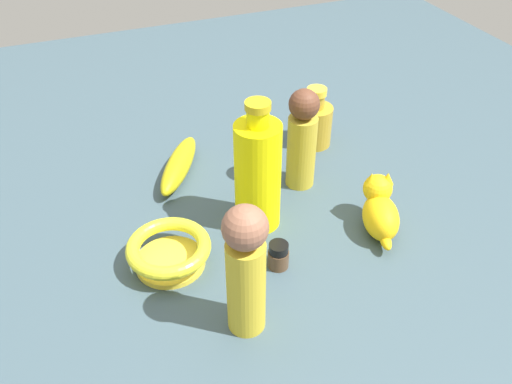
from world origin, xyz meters
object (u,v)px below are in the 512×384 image
bowl (169,251)px  bottle_short (314,122)px  cat_figurine (380,209)px  nail_polish_jar (278,255)px  person_figure_adult (302,139)px  banana (179,165)px  bottle_tall (259,174)px  person_figure_child (246,269)px

bowl → bottle_short: bottle_short is taller
bowl → bottle_short: 0.46m
cat_figurine → nail_polish_jar: cat_figurine is taller
person_figure_adult → banana: (-0.11, -0.21, -0.08)m
cat_figurine → nail_polish_jar: size_ratio=2.79×
bowl → nail_polish_jar: (0.07, 0.16, -0.01)m
person_figure_adult → bowl: size_ratio=1.47×
bottle_tall → person_figure_adult: bearing=123.7°
banana → person_figure_child: bearing=-149.9°
person_figure_child → cat_figurine: person_figure_child is taller
banana → nail_polish_jar: nail_polish_jar is taller
bottle_tall → person_figure_adult: size_ratio=1.19×
bottle_tall → bottle_short: (-0.20, 0.21, -0.05)m
bottle_tall → person_figure_child: bearing=-26.4°
bottle_tall → person_figure_child: (0.21, -0.10, 0.01)m
cat_figurine → bottle_short: size_ratio=1.00×
person_figure_adult → person_figure_child: (0.28, -0.22, 0.01)m
nail_polish_jar → cat_figurine: bearing=95.9°
bottle_tall → nail_polish_jar: size_ratio=5.15×
bottle_tall → bottle_short: size_ratio=1.83×
bottle_tall → person_figure_child: 0.23m
person_figure_child → cat_figurine: size_ratio=1.67×
person_figure_child → bowl: size_ratio=1.59×
nail_polish_jar → bowl: bearing=-112.6°
bottle_tall → nail_polish_jar: 0.14m
cat_figurine → bowl: size_ratio=0.95×
person_figure_child → bottle_short: person_figure_child is taller
banana → nail_polish_jar: (0.31, 0.08, 0.00)m
person_figure_adult → bottle_short: person_figure_adult is taller
nail_polish_jar → person_figure_adult: bearing=146.2°
person_figure_adult → person_figure_child: bearing=-37.6°
banana → person_figure_adult: bearing=-87.3°
person_figure_adult → nail_polish_jar: (0.19, -0.13, -0.08)m
bottle_tall → bowl: (0.05, -0.18, -0.08)m
nail_polish_jar → person_figure_child: bearing=-44.5°
bottle_tall → person_figure_adult: 0.14m
person_figure_child → banana: person_figure_child is taller
bottle_short → banana: bearing=-88.9°
banana → bowl: (0.24, -0.08, 0.01)m
bottle_tall → banana: bottle_tall is taller
banana → bowl: bearing=-167.5°
banana → bottle_short: bottle_short is taller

